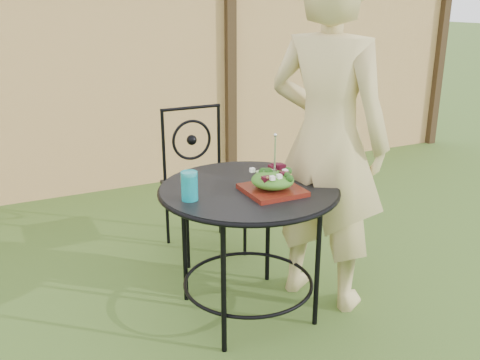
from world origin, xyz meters
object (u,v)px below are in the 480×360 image
at_px(patio_table, 249,212).
at_px(patio_chair, 201,177).
at_px(salad_plate, 272,190).
at_px(diner, 327,142).

xyz_separation_m(patio_table, patio_chair, (0.09, 0.87, -0.08)).
bearing_deg(patio_table, salad_plate, -60.06).
relative_size(patio_table, patio_chair, 0.97).
xyz_separation_m(patio_table, salad_plate, (0.07, -0.12, 0.15)).
bearing_deg(salad_plate, diner, 14.30).
distance_m(diner, salad_plate, 0.43).
relative_size(patio_table, diner, 0.50).
distance_m(patio_table, salad_plate, 0.20).
bearing_deg(salad_plate, patio_table, 119.94).
bearing_deg(diner, patio_table, 56.64).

